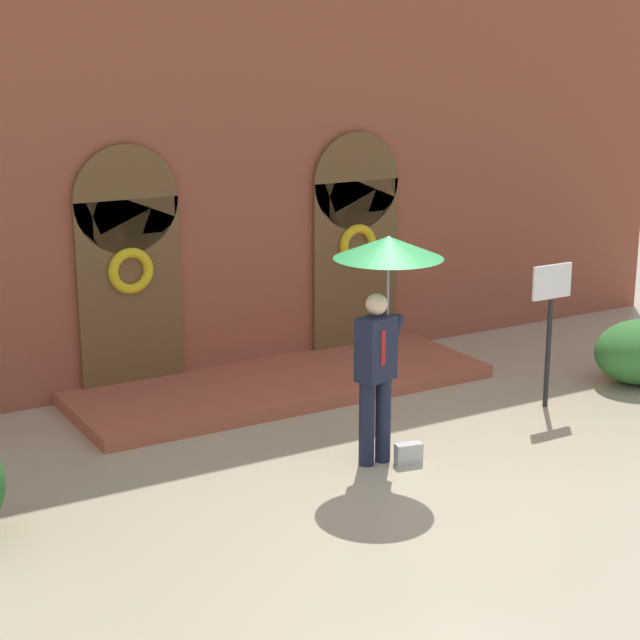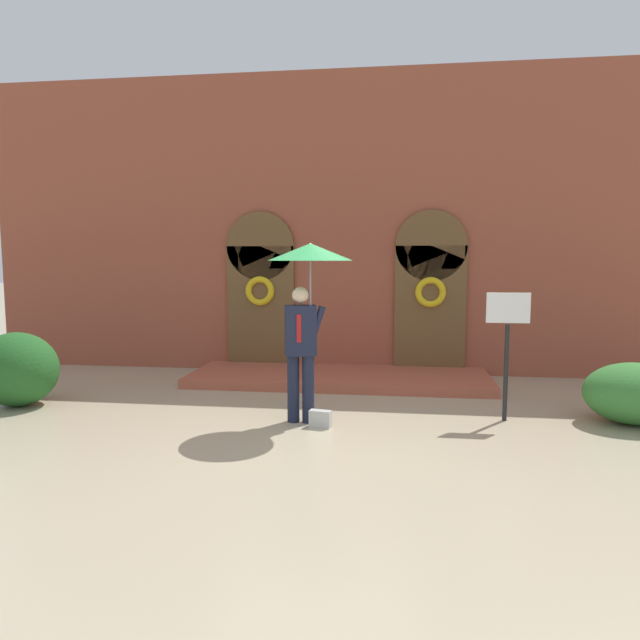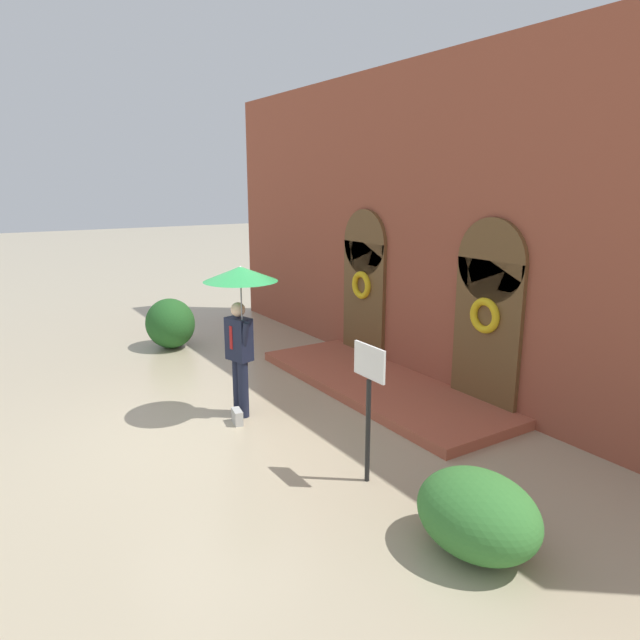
% 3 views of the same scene
% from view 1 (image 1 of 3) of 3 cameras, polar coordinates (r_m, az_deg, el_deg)
% --- Properties ---
extents(ground_plane, '(80.00, 80.00, 0.00)m').
position_cam_1_polar(ground_plane, '(10.87, 5.65, -8.26)').
color(ground_plane, tan).
extents(building_facade, '(14.00, 2.30, 5.60)m').
position_cam_1_polar(building_facade, '(13.65, -4.37, 8.23)').
color(building_facade, brown).
rests_on(building_facade, ground).
extents(person_with_umbrella, '(1.10, 1.10, 2.36)m').
position_cam_1_polar(person_with_umbrella, '(10.61, 3.50, 2.08)').
color(person_with_umbrella, '#191E33').
rests_on(person_with_umbrella, ground).
extents(handbag, '(0.30, 0.17, 0.22)m').
position_cam_1_polar(handbag, '(11.10, 4.75, -7.12)').
color(handbag, '#B7B7B2').
rests_on(handbag, ground).
extents(sign_post, '(0.56, 0.06, 1.72)m').
position_cam_1_polar(sign_post, '(12.69, 12.19, 0.44)').
color(sign_post, black).
rests_on(sign_post, ground).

